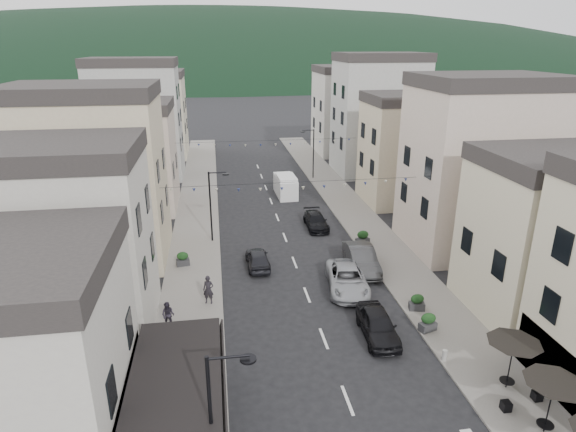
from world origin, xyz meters
name	(u,v)px	position (x,y,z in m)	size (l,w,h in m)	color
sidewalk_left	(197,217)	(-7.50, 32.00, 0.06)	(4.00, 76.00, 0.12)	slate
sidewalk_right	(351,209)	(7.50, 32.00, 0.06)	(4.00, 76.00, 0.12)	slate
hill_backdrop	(220,69)	(0.00, 300.00, 0.00)	(640.00, 360.00, 70.00)	black
boutique_awning	(182,374)	(-7.25, 5.00, 3.11)	(3.77, 7.50, 3.28)	black
buildings_row_left	(123,144)	(-14.50, 37.75, 6.12)	(10.20, 54.16, 14.00)	#B5AEA5
buildings_row_right	(406,136)	(14.50, 36.59, 6.32)	(10.20, 54.16, 14.50)	beige
cafe_terrace	(554,388)	(7.70, 2.80, 2.36)	(2.50, 8.10, 2.53)	black
streetlamp_left_near	(219,412)	(-5.82, 2.00, 3.70)	(1.70, 0.56, 6.00)	black
streetlamp_left_far	(214,199)	(-5.82, 26.00, 3.70)	(1.70, 0.56, 6.00)	black
streetlamp_right_far	(311,149)	(5.82, 44.00, 3.70)	(1.70, 0.56, 6.00)	black
bollards	(351,400)	(0.00, 5.50, 0.42)	(11.66, 10.26, 0.60)	gray
bunting_near	(293,187)	(0.00, 22.00, 5.65)	(19.00, 0.28, 0.62)	black
bunting_far	(268,144)	(0.00, 38.00, 5.65)	(19.00, 0.28, 0.62)	black
parked_car_a	(378,325)	(3.03, 10.75, 0.76)	(1.78, 4.43, 1.51)	black
parked_car_b	(361,259)	(4.60, 19.11, 0.86)	(1.81, 5.20, 1.71)	#2F2F32
parked_car_c	(347,279)	(2.80, 16.38, 0.76)	(2.53, 5.49, 1.53)	#9799A0
parked_car_d	(316,221)	(3.07, 27.85, 0.64)	(1.79, 4.39, 1.28)	black
parked_car_e	(258,259)	(-2.80, 20.65, 0.67)	(1.59, 3.95, 1.35)	black
delivery_van	(286,185)	(1.80, 37.74, 1.14)	(2.05, 4.89, 2.32)	white
pedestrian_a	(208,290)	(-6.35, 15.74, 1.05)	(0.68, 0.44, 1.86)	black
pedestrian_b	(168,315)	(-8.64, 13.30, 0.92)	(0.78, 0.61, 1.60)	#25202B
planter_la	(176,336)	(-8.10, 11.54, 0.66)	(1.13, 0.88, 1.12)	#2A2B2D
planter_lb	(183,259)	(-8.26, 21.54, 0.63)	(1.01, 0.65, 1.06)	#2C2C2E
planter_ra	(428,322)	(6.00, 10.74, 0.65)	(1.10, 0.82, 1.10)	#313134
planter_rb	(417,302)	(6.29, 12.98, 0.63)	(1.02, 0.70, 1.05)	#2F2F31
planter_rc	(363,238)	(6.00, 23.31, 0.70)	(1.19, 0.87, 1.19)	#333336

